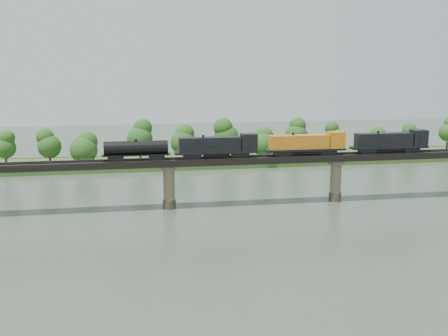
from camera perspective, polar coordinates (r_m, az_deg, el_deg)
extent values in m
plane|color=#334032|center=(101.33, -4.21, -8.47)|extent=(400.00, 400.00, 0.00)
cube|color=#345220|center=(183.30, -6.91, 0.60)|extent=(300.00, 24.00, 1.60)
cylinder|color=#473A2D|center=(129.63, -5.57, -3.66)|extent=(3.00, 3.00, 2.00)
cylinder|color=#77694E|center=(128.56, -5.60, -1.72)|extent=(2.60, 2.60, 9.00)
cube|color=#77694E|center=(127.74, -5.64, 0.03)|extent=(3.20, 3.20, 1.00)
cylinder|color=#473A2D|center=(138.36, 11.20, -2.88)|extent=(3.00, 3.00, 2.00)
cylinder|color=#77694E|center=(137.36, 11.27, -1.05)|extent=(2.60, 2.60, 9.00)
cube|color=#77694E|center=(136.59, 11.34, 0.59)|extent=(3.20, 3.20, 1.00)
cube|color=black|center=(127.51, -5.65, 0.58)|extent=(220.00, 5.00, 1.50)
cube|color=black|center=(126.63, -5.63, 0.89)|extent=(220.00, 0.12, 0.16)
cube|color=black|center=(128.10, -5.68, 1.01)|extent=(220.00, 0.12, 0.16)
cube|color=black|center=(124.90, -5.58, 1.04)|extent=(220.00, 0.10, 0.10)
cube|color=black|center=(129.61, -5.74, 1.40)|extent=(220.00, 0.10, 0.10)
cube|color=black|center=(124.96, -5.57, 0.88)|extent=(0.08, 0.08, 0.70)
cube|color=black|center=(129.67, -5.74, 1.25)|extent=(0.08, 0.08, 0.70)
cylinder|color=#382619|center=(177.59, -21.23, 0.43)|extent=(0.70, 0.70, 3.51)
sphere|color=#1B4513|center=(176.84, -21.34, 1.92)|extent=(6.31, 6.31, 6.31)
sphere|color=#1B4513|center=(176.44, -21.41, 2.85)|extent=(4.73, 4.73, 4.73)
cylinder|color=#382619|center=(178.06, -17.23, 0.68)|extent=(0.70, 0.70, 3.34)
sphere|color=#1B4513|center=(177.34, -17.32, 2.10)|extent=(7.18, 7.18, 7.18)
sphere|color=#1B4513|center=(176.96, -17.37, 2.99)|extent=(5.39, 5.39, 5.39)
cylinder|color=#382619|center=(174.43, -14.00, 0.56)|extent=(0.70, 0.70, 2.83)
sphere|color=#1B4513|center=(173.80, -14.06, 1.78)|extent=(8.26, 8.26, 8.26)
sphere|color=#1B4513|center=(173.45, -14.10, 2.55)|extent=(6.19, 6.19, 6.19)
cylinder|color=#382619|center=(180.34, -8.49, 1.29)|extent=(0.70, 0.70, 3.96)
sphere|color=#1B4513|center=(179.53, -8.54, 2.95)|extent=(8.07, 8.07, 8.07)
sphere|color=#1B4513|center=(179.10, -8.57, 4.00)|extent=(6.05, 6.05, 6.05)
cylinder|color=#382619|center=(179.72, -4.15, 1.24)|extent=(0.70, 0.70, 3.27)
sphere|color=#1B4513|center=(179.03, -4.17, 2.61)|extent=(8.03, 8.03, 8.03)
sphere|color=#1B4513|center=(178.65, -4.18, 3.47)|extent=(6.02, 6.02, 6.02)
cylinder|color=#382619|center=(182.74, 0.22, 1.53)|extent=(0.70, 0.70, 3.92)
sphere|color=#1B4513|center=(181.95, 0.22, 3.16)|extent=(8.29, 8.29, 8.29)
sphere|color=#1B4513|center=(181.53, 0.22, 4.18)|extent=(6.21, 6.21, 6.21)
cylinder|color=#382619|center=(178.38, 4.08, 1.12)|extent=(0.70, 0.70, 3.02)
sphere|color=#1B4513|center=(177.73, 4.10, 2.40)|extent=(7.74, 7.74, 7.74)
sphere|color=#1B4513|center=(177.37, 4.11, 3.21)|extent=(5.80, 5.80, 5.80)
cylinder|color=#382619|center=(190.09, 7.32, 1.80)|extent=(0.70, 0.70, 3.80)
sphere|color=#1B4513|center=(189.35, 7.36, 3.31)|extent=(7.47, 7.47, 7.47)
sphere|color=#1B4513|center=(188.95, 7.38, 4.26)|extent=(5.60, 5.60, 5.60)
cylinder|color=#382619|center=(194.80, 11.14, 1.84)|extent=(0.70, 0.70, 3.38)
sphere|color=#1B4513|center=(194.15, 11.19, 3.15)|extent=(6.23, 6.23, 6.23)
sphere|color=#1B4513|center=(193.79, 11.23, 3.98)|extent=(4.67, 4.67, 4.67)
cylinder|color=#382619|center=(194.99, 15.57, 1.56)|extent=(0.70, 0.70, 2.77)
sphere|color=#1B4513|center=(194.44, 15.62, 2.63)|extent=(7.04, 7.04, 7.04)
sphere|color=#1B4513|center=(194.13, 15.66, 3.31)|extent=(5.28, 5.28, 5.28)
cylinder|color=#382619|center=(205.51, 18.30, 1.90)|extent=(0.70, 0.70, 2.94)
sphere|color=#1B4513|center=(204.96, 18.36, 2.98)|extent=(6.73, 6.73, 6.73)
sphere|color=#1B4513|center=(204.65, 18.40, 3.66)|extent=(5.05, 5.05, 5.05)
cylinder|color=#382619|center=(208.50, 21.69, 1.94)|extent=(0.70, 0.70, 3.94)
sphere|color=#1B4513|center=(207.80, 21.79, 3.37)|extent=(6.17, 6.17, 6.17)
cube|color=black|center=(144.05, 18.39, 1.80)|extent=(4.03, 2.42, 1.11)
cube|color=black|center=(139.15, 14.36, 1.71)|extent=(4.03, 2.42, 1.11)
cube|color=black|center=(141.41, 16.43, 2.04)|extent=(19.16, 3.03, 0.50)
cube|color=black|center=(140.48, 15.91, 2.78)|extent=(14.12, 2.72, 3.23)
cube|color=black|center=(144.61, 19.16, 2.94)|extent=(3.63, 3.03, 3.83)
cylinder|color=black|center=(141.49, 16.41, 1.82)|extent=(6.05, 1.41, 1.41)
cube|color=black|center=(135.33, 10.46, 1.62)|extent=(4.03, 2.42, 1.11)
cube|color=black|center=(131.90, 5.94, 1.50)|extent=(4.03, 2.42, 1.11)
cube|color=black|center=(133.40, 8.24, 1.86)|extent=(19.16, 3.03, 0.50)
cube|color=orange|center=(132.66, 7.64, 2.64)|extent=(14.12, 2.72, 3.23)
cube|color=orange|center=(135.62, 11.30, 2.84)|extent=(3.63, 3.03, 3.83)
cylinder|color=black|center=(133.49, 8.23, 1.63)|extent=(6.05, 1.41, 1.41)
cube|color=black|center=(129.53, 1.64, 1.38)|extent=(4.03, 2.42, 1.11)
cube|color=black|center=(127.79, -3.24, 1.23)|extent=(4.03, 2.42, 1.11)
cube|color=black|center=(128.42, -0.78, 1.62)|extent=(19.16, 3.03, 0.50)
cube|color=black|center=(127.90, -1.46, 2.43)|extent=(14.12, 2.72, 3.23)
cube|color=black|center=(129.49, 2.52, 2.66)|extent=(3.63, 3.03, 3.83)
cylinder|color=black|center=(128.51, -0.78, 1.38)|extent=(6.05, 1.41, 1.41)
cube|color=black|center=(127.11, -6.85, 1.12)|extent=(3.53, 2.22, 1.11)
cube|color=black|center=(126.97, -10.95, 0.99)|extent=(3.53, 2.22, 1.11)
cube|color=black|center=(126.85, -8.91, 1.35)|extent=(15.13, 2.42, 0.30)
cylinder|color=black|center=(126.59, -8.93, 2.07)|extent=(14.12, 3.03, 3.03)
cylinder|color=black|center=(126.35, -8.95, 2.79)|extent=(0.71, 0.71, 0.50)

